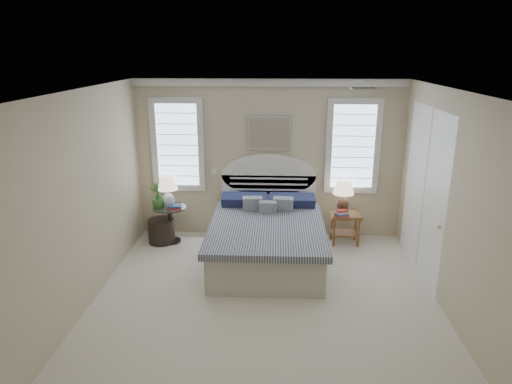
% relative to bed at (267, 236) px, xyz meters
% --- Properties ---
extents(floor, '(4.50, 5.00, 0.01)m').
position_rel_bed_xyz_m(floor, '(0.00, -1.46, -0.39)').
color(floor, beige).
rests_on(floor, ground).
extents(ceiling, '(4.50, 5.00, 0.01)m').
position_rel_bed_xyz_m(ceiling, '(0.00, -1.46, 2.31)').
color(ceiling, white).
rests_on(ceiling, wall_back).
extents(wall_back, '(4.50, 0.02, 2.70)m').
position_rel_bed_xyz_m(wall_back, '(0.00, 1.04, 0.96)').
color(wall_back, '#C7B995').
rests_on(wall_back, floor).
extents(wall_left, '(0.02, 5.00, 2.70)m').
position_rel_bed_xyz_m(wall_left, '(-2.25, -1.46, 0.96)').
color(wall_left, '#C7B995').
rests_on(wall_left, floor).
extents(wall_right, '(0.02, 5.00, 2.70)m').
position_rel_bed_xyz_m(wall_right, '(2.25, -1.46, 0.96)').
color(wall_right, '#C7B995').
rests_on(wall_right, floor).
extents(crown_molding, '(4.50, 0.08, 0.12)m').
position_rel_bed_xyz_m(crown_molding, '(0.00, 1.00, 2.25)').
color(crown_molding, silver).
rests_on(crown_molding, wall_back).
extents(hvac_vent, '(0.30, 0.20, 0.02)m').
position_rel_bed_xyz_m(hvac_vent, '(1.20, -0.66, 2.29)').
color(hvac_vent, '#B2B2B2').
rests_on(hvac_vent, ceiling).
extents(switch_plate, '(0.08, 0.01, 0.12)m').
position_rel_bed_xyz_m(switch_plate, '(-0.95, 1.03, 0.76)').
color(switch_plate, silver).
rests_on(switch_plate, wall_back).
extents(window_left, '(0.90, 0.06, 1.60)m').
position_rel_bed_xyz_m(window_left, '(-1.55, 1.02, 1.21)').
color(window_left, '#C9E6FF').
rests_on(window_left, wall_back).
extents(window_right, '(0.90, 0.06, 1.60)m').
position_rel_bed_xyz_m(window_right, '(1.40, 1.02, 1.21)').
color(window_right, '#C9E6FF').
rests_on(window_right, wall_back).
extents(painting, '(0.74, 0.04, 0.58)m').
position_rel_bed_xyz_m(painting, '(0.00, 1.00, 1.43)').
color(painting, silver).
rests_on(painting, wall_back).
extents(closet_door, '(0.02, 1.80, 2.40)m').
position_rel_bed_xyz_m(closet_door, '(2.23, -0.26, 0.81)').
color(closet_door, white).
rests_on(closet_door, floor).
extents(bed, '(1.72, 2.28, 1.47)m').
position_rel_bed_xyz_m(bed, '(0.00, 0.00, 0.00)').
color(bed, beige).
rests_on(bed, floor).
extents(side_table_left, '(0.56, 0.56, 0.63)m').
position_rel_bed_xyz_m(side_table_left, '(-1.65, 0.59, 0.00)').
color(side_table_left, black).
rests_on(side_table_left, floor).
extents(nightstand_right, '(0.50, 0.40, 0.53)m').
position_rel_bed_xyz_m(nightstand_right, '(1.30, 0.69, 0.00)').
color(nightstand_right, brown).
rests_on(nightstand_right, floor).
extents(floor_pot, '(0.55, 0.55, 0.41)m').
position_rel_bed_xyz_m(floor_pot, '(-1.81, 0.57, -0.18)').
color(floor_pot, black).
rests_on(floor_pot, floor).
extents(lamp_left, '(0.43, 0.43, 0.54)m').
position_rel_bed_xyz_m(lamp_left, '(-1.66, 0.57, 0.57)').
color(lamp_left, white).
rests_on(lamp_left, side_table_left).
extents(lamp_right, '(0.43, 0.43, 0.57)m').
position_rel_bed_xyz_m(lamp_right, '(1.25, 0.74, 0.49)').
color(lamp_right, black).
rests_on(lamp_right, nightstand_right).
extents(potted_plant, '(0.24, 0.24, 0.42)m').
position_rel_bed_xyz_m(potted_plant, '(-1.82, 0.53, 0.46)').
color(potted_plant, '#337830').
rests_on(potted_plant, side_table_left).
extents(books_left, '(0.21, 0.15, 0.06)m').
position_rel_bed_xyz_m(books_left, '(-1.54, 0.52, 0.27)').
color(books_left, '#AA2E2A').
rests_on(books_left, side_table_left).
extents(books_right, '(0.24, 0.21, 0.11)m').
position_rel_bed_xyz_m(books_right, '(1.21, 0.54, 0.20)').
color(books_right, '#AA2E2A').
rests_on(books_right, nightstand_right).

